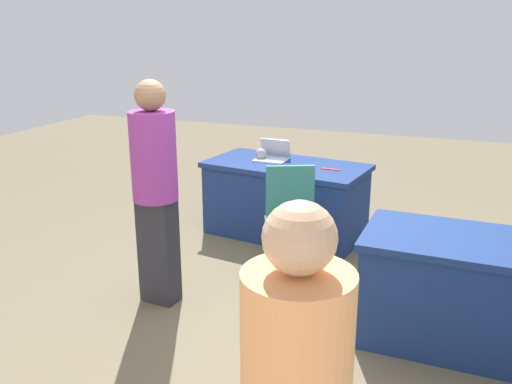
{
  "coord_description": "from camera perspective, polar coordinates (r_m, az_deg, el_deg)",
  "views": [
    {
      "loc": [
        -1.26,
        3.71,
        2.11
      ],
      "look_at": [
        0.15,
        0.04,
        0.9
      ],
      "focal_mm": 38.61,
      "sensor_mm": 36.0,
      "label": 1
    }
  ],
  "objects": [
    {
      "name": "chair_tucked_right",
      "position": [
        4.68,
        3.7,
        -2.47
      ],
      "size": [
        0.58,
        0.58,
        0.95
      ],
      "rotation": [
        0.0,
        0.0,
        0.43
      ],
      "color": "#9E9993",
      "rests_on": "ground"
    },
    {
      "name": "person_presenter",
      "position": [
        4.17,
        -10.42,
        0.94
      ],
      "size": [
        0.37,
        0.37,
        1.73
      ],
      "rotation": [
        0.0,
        0.0,
        3.04
      ],
      "color": "#26262D",
      "rests_on": "ground"
    },
    {
      "name": "table_foreground",
      "position": [
        5.63,
        3.09,
        -0.77
      ],
      "size": [
        1.7,
        1.03,
        0.76
      ],
      "rotation": [
        0.0,
        0.0,
        -0.15
      ],
      "color": "navy",
      "rests_on": "ground"
    },
    {
      "name": "scissors_red",
      "position": [
        5.34,
        7.74,
        2.35
      ],
      "size": [
        0.18,
        0.05,
        0.01
      ],
      "primitive_type": "cube",
      "rotation": [
        0.0,
        0.0,
        3.06
      ],
      "color": "red",
      "rests_on": "table_foreground"
    },
    {
      "name": "yarn_ball",
      "position": [
        5.68,
        0.53,
        3.96
      ],
      "size": [
        0.12,
        0.12,
        0.12
      ],
      "primitive_type": "sphere",
      "color": "gray",
      "rests_on": "table_foreground"
    },
    {
      "name": "laptop_silver",
      "position": [
        5.66,
        1.68,
        3.72
      ],
      "size": [
        0.33,
        0.3,
        0.21
      ],
      "rotation": [
        0.0,
        0.0,
        -0.03
      ],
      "color": "silver",
      "rests_on": "table_foreground"
    },
    {
      "name": "table_mid_right",
      "position": [
        4.01,
        21.38,
        -9.67
      ],
      "size": [
        1.47,
        0.81,
        0.76
      ],
      "rotation": [
        0.0,
        0.0,
        -0.03
      ],
      "color": "navy",
      "rests_on": "ground"
    },
    {
      "name": "ground_plane",
      "position": [
        4.44,
        2.05,
        -11.23
      ],
      "size": [
        14.4,
        14.4,
        0.0
      ],
      "primitive_type": "plane",
      "color": "brown"
    }
  ]
}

